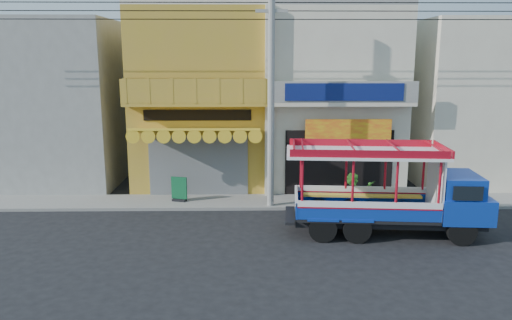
{
  "coord_description": "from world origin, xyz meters",
  "views": [
    {
      "loc": [
        -1.89,
        -15.83,
        5.92
      ],
      "look_at": [
        -1.59,
        2.5,
        2.14
      ],
      "focal_mm": 35.0,
      "sensor_mm": 36.0,
      "label": 1
    }
  ],
  "objects_px": {
    "songthaew_truck": "(402,192)",
    "potted_plant_b": "(353,187)",
    "potted_plant_c": "(370,191)",
    "utility_pole": "(275,81)",
    "green_sign": "(179,191)"
  },
  "relations": [
    {
      "from": "potted_plant_c",
      "to": "songthaew_truck",
      "type": "bearing_deg",
      "value": 31.36
    },
    {
      "from": "potted_plant_c",
      "to": "green_sign",
      "type": "bearing_deg",
      "value": -61.32
    },
    {
      "from": "songthaew_truck",
      "to": "potted_plant_c",
      "type": "xyz_separation_m",
      "value": [
        -0.12,
        3.66,
        -0.95
      ]
    },
    {
      "from": "utility_pole",
      "to": "green_sign",
      "type": "bearing_deg",
      "value": 169.99
    },
    {
      "from": "utility_pole",
      "to": "potted_plant_b",
      "type": "xyz_separation_m",
      "value": [
        3.3,
        0.7,
        -4.36
      ]
    },
    {
      "from": "utility_pole",
      "to": "potted_plant_b",
      "type": "bearing_deg",
      "value": 11.97
    },
    {
      "from": "green_sign",
      "to": "potted_plant_b",
      "type": "xyz_separation_m",
      "value": [
        7.17,
        0.02,
        0.13
      ]
    },
    {
      "from": "potted_plant_b",
      "to": "songthaew_truck",
      "type": "bearing_deg",
      "value": 138.74
    },
    {
      "from": "utility_pole",
      "to": "potted_plant_b",
      "type": "height_order",
      "value": "utility_pole"
    },
    {
      "from": "potted_plant_b",
      "to": "green_sign",
      "type": "bearing_deg",
      "value": 36.78
    },
    {
      "from": "utility_pole",
      "to": "green_sign",
      "type": "relative_size",
      "value": 27.68
    },
    {
      "from": "songthaew_truck",
      "to": "green_sign",
      "type": "relative_size",
      "value": 6.72
    },
    {
      "from": "songthaew_truck",
      "to": "potted_plant_b",
      "type": "height_order",
      "value": "songthaew_truck"
    },
    {
      "from": "songthaew_truck",
      "to": "potted_plant_b",
      "type": "xyz_separation_m",
      "value": [
        -0.81,
        3.78,
        -0.82
      ]
    },
    {
      "from": "songthaew_truck",
      "to": "potted_plant_c",
      "type": "distance_m",
      "value": 3.78
    }
  ]
}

